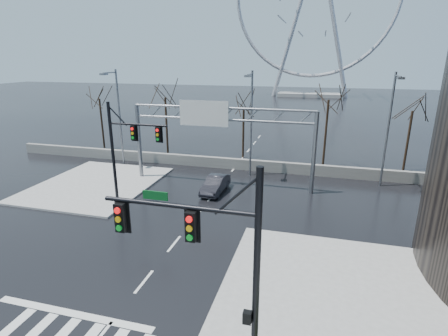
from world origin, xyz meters
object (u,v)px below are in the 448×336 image
(sign_gantry, at_px, (217,129))
(ferris_wheel, at_px, (316,1))
(signal_mast_near, at_px, (217,253))
(car, at_px, (215,184))
(signal_mast_far, at_px, (125,145))

(sign_gantry, bearing_deg, ferris_wheel, 86.16)
(signal_mast_near, relative_size, car, 1.89)
(signal_mast_near, relative_size, signal_mast_far, 1.00)
(signal_mast_far, distance_m, sign_gantry, 8.14)
(sign_gantry, bearing_deg, signal_mast_far, -132.47)
(signal_mast_near, xyz_separation_m, car, (-5.14, 17.17, -4.17))
(signal_mast_far, height_order, car, signal_mast_far)
(signal_mast_far, bearing_deg, sign_gantry, 47.53)
(signal_mast_near, distance_m, car, 18.41)
(ferris_wheel, xyz_separation_m, car, (-5.00, -81.86, -25.43))
(sign_gantry, bearing_deg, car, -78.24)
(sign_gantry, relative_size, ferris_wheel, 0.32)
(ferris_wheel, height_order, car, ferris_wheel)
(signal_mast_near, distance_m, sign_gantry, 19.79)
(car, bearing_deg, signal_mast_near, -70.36)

